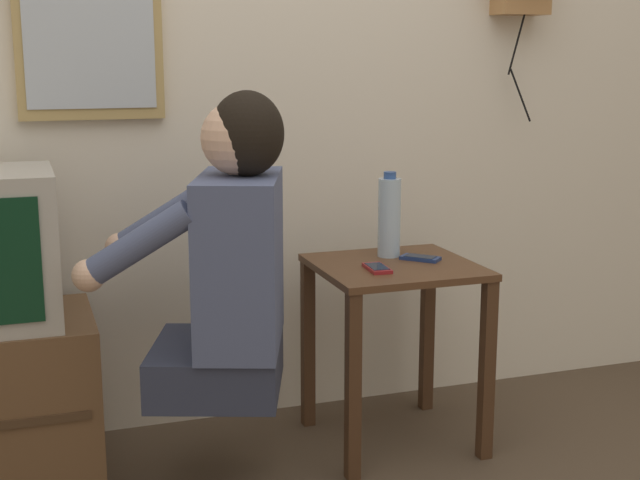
{
  "coord_description": "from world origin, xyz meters",
  "views": [
    {
      "loc": [
        -0.78,
        -1.87,
        1.24
      ],
      "look_at": [
        0.07,
        0.59,
        0.7
      ],
      "focal_mm": 50.0,
      "sensor_mm": 36.0,
      "label": 1
    }
  ],
  "objects_px": {
    "cell_phone_held": "(377,268)",
    "water_bottle": "(389,217)",
    "cell_phone_spare": "(420,258)",
    "person": "(230,258)",
    "wall_mirror": "(87,3)"
  },
  "relations": [
    {
      "from": "cell_phone_held",
      "to": "water_bottle",
      "type": "bearing_deg",
      "value": 60.36
    },
    {
      "from": "cell_phone_spare",
      "to": "water_bottle",
      "type": "bearing_deg",
      "value": 88.33
    },
    {
      "from": "person",
      "to": "wall_mirror",
      "type": "bearing_deg",
      "value": 51.98
    },
    {
      "from": "person",
      "to": "water_bottle",
      "type": "distance_m",
      "value": 0.64
    },
    {
      "from": "cell_phone_held",
      "to": "cell_phone_spare",
      "type": "distance_m",
      "value": 0.2
    },
    {
      "from": "cell_phone_held",
      "to": "cell_phone_spare",
      "type": "height_order",
      "value": "same"
    },
    {
      "from": "wall_mirror",
      "to": "cell_phone_spare",
      "type": "xyz_separation_m",
      "value": [
        0.97,
        -0.34,
        -0.79
      ]
    },
    {
      "from": "cell_phone_held",
      "to": "cell_phone_spare",
      "type": "relative_size",
      "value": 0.98
    },
    {
      "from": "cell_phone_held",
      "to": "cell_phone_spare",
      "type": "xyz_separation_m",
      "value": [
        0.19,
        0.08,
        0.0
      ]
    },
    {
      "from": "wall_mirror",
      "to": "cell_phone_spare",
      "type": "height_order",
      "value": "wall_mirror"
    },
    {
      "from": "person",
      "to": "water_bottle",
      "type": "bearing_deg",
      "value": -48.27
    },
    {
      "from": "cell_phone_spare",
      "to": "person",
      "type": "bearing_deg",
      "value": 149.27
    },
    {
      "from": "wall_mirror",
      "to": "cell_phone_held",
      "type": "distance_m",
      "value": 1.2
    },
    {
      "from": "wall_mirror",
      "to": "water_bottle",
      "type": "distance_m",
      "value": 1.15
    },
    {
      "from": "person",
      "to": "cell_phone_held",
      "type": "height_order",
      "value": "person"
    }
  ]
}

